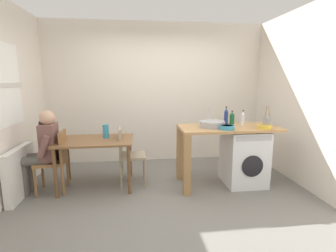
{
  "coord_description": "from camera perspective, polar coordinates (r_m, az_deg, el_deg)",
  "views": [
    {
      "loc": [
        -0.39,
        -3.2,
        1.62
      ],
      "look_at": [
        0.07,
        0.45,
        0.93
      ],
      "focal_mm": 26.55,
      "sensor_mm": 36.0,
      "label": 1
    }
  ],
  "objects": [
    {
      "name": "wall_counter_side",
      "position": [
        4.1,
        31.27,
        5.29
      ],
      "size": [
        0.1,
        3.8,
        2.7
      ],
      "primitive_type": "cube",
      "color": "silver",
      "rests_on": "ground_plane"
    },
    {
      "name": "wall_back",
      "position": [
        4.97,
        -2.74,
        7.47
      ],
      "size": [
        4.6,
        0.1,
        2.7
      ],
      "primitive_type": "cube",
      "color": "silver",
      "rests_on": "ground_plane"
    },
    {
      "name": "tap",
      "position": [
        3.93,
        9.39,
        2.26
      ],
      "size": [
        0.02,
        0.02,
        0.28
      ],
      "primitive_type": "cylinder",
      "color": "#B2B2B7",
      "rests_on": "kitchen_counter"
    },
    {
      "name": "bottle_clear_small",
      "position": [
        4.01,
        16.8,
        1.67
      ],
      "size": [
        0.06,
        0.06,
        0.24
      ],
      "color": "silver",
      "rests_on": "kitchen_counter"
    },
    {
      "name": "washing_machine",
      "position": [
        4.08,
        16.99,
        -6.82
      ],
      "size": [
        0.6,
        0.61,
        0.86
      ],
      "color": "silver",
      "rests_on": "ground_plane"
    },
    {
      "name": "scissors",
      "position": [
        3.76,
        13.65,
        -0.38
      ],
      "size": [
        0.15,
        0.06,
        0.01
      ],
      "color": "#B2B2B7",
      "rests_on": "kitchen_counter"
    },
    {
      "name": "kitchen_counter",
      "position": [
        3.83,
        10.76,
        -2.55
      ],
      "size": [
        1.5,
        0.68,
        0.92
      ],
      "color": "tan",
      "rests_on": "ground_plane"
    },
    {
      "name": "chair_opposite",
      "position": [
        3.93,
        -9.21,
        -6.0
      ],
      "size": [
        0.41,
        0.41,
        0.9
      ],
      "rotation": [
        0.0,
        0.0,
        -1.56
      ],
      "color": "gray",
      "rests_on": "ground_plane"
    },
    {
      "name": "bottle_squat_brown",
      "position": [
        4.08,
        14.48,
        1.77
      ],
      "size": [
        0.07,
        0.07,
        0.22
      ],
      "color": "#19592D",
      "rests_on": "kitchen_counter"
    },
    {
      "name": "vase",
      "position": [
        3.92,
        -14.09,
        -1.14
      ],
      "size": [
        0.09,
        0.09,
        0.21
      ],
      "primitive_type": "cylinder",
      "color": "teal",
      "rests_on": "dining_table"
    },
    {
      "name": "ground_plane",
      "position": [
        3.61,
        -0.25,
        -16.07
      ],
      "size": [
        5.46,
        5.46,
        0.0
      ],
      "primitive_type": "plane",
      "color": "slate"
    },
    {
      "name": "seated_person",
      "position": [
        3.96,
        -26.75,
        -4.42
      ],
      "size": [
        0.51,
        0.52,
        1.2
      ],
      "rotation": [
        0.0,
        0.0,
        1.64
      ],
      "color": "#595651",
      "rests_on": "ground_plane"
    },
    {
      "name": "colander",
      "position": [
        3.86,
        21.26,
        -0.13
      ],
      "size": [
        0.2,
        0.2,
        0.06
      ],
      "color": "gold",
      "rests_on": "kitchen_counter"
    },
    {
      "name": "dining_table",
      "position": [
        3.89,
        -16.32,
        -4.38
      ],
      "size": [
        1.1,
        0.76,
        0.74
      ],
      "color": "brown",
      "rests_on": "ground_plane"
    },
    {
      "name": "mixing_bowl",
      "position": [
        3.64,
        13.35,
        -0.25
      ],
      "size": [
        0.21,
        0.21,
        0.06
      ],
      "color": "teal",
      "rests_on": "kitchen_counter"
    },
    {
      "name": "radiator",
      "position": [
        4.06,
        -30.83,
        -9.17
      ],
      "size": [
        0.1,
        0.8,
        0.7
      ],
      "primitive_type": "cube",
      "color": "white",
      "rests_on": "ground_plane"
    },
    {
      "name": "sink_basin",
      "position": [
        3.78,
        10.12,
        0.44
      ],
      "size": [
        0.38,
        0.38,
        0.09
      ],
      "primitive_type": "cylinder",
      "color": "#9EA0A5",
      "rests_on": "kitchen_counter"
    },
    {
      "name": "chair_person_seat",
      "position": [
        3.96,
        -24.29,
        -6.66
      ],
      "size": [
        0.43,
        0.43,
        0.9
      ],
      "rotation": [
        0.0,
        0.0,
        1.64
      ],
      "color": "olive",
      "rests_on": "ground_plane"
    },
    {
      "name": "utensil_crock",
      "position": [
        4.17,
        21.73,
        1.14
      ],
      "size": [
        0.11,
        0.11,
        0.3
      ],
      "color": "gray",
      "rests_on": "kitchen_counter"
    },
    {
      "name": "bottle_tall_green",
      "position": [
        4.06,
        13.18,
        2.21
      ],
      "size": [
        0.06,
        0.06,
        0.28
      ],
      "color": "navy",
      "rests_on": "kitchen_counter"
    }
  ]
}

